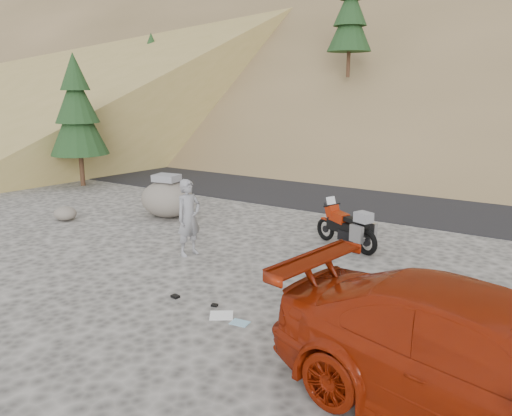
% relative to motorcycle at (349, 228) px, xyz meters
% --- Properties ---
extents(ground, '(140.00, 140.00, 0.00)m').
position_rel_motorcycle_xyz_m(ground, '(-0.80, -2.75, -0.50)').
color(ground, '#474541').
rests_on(ground, ground).
extents(road, '(120.00, 7.00, 0.05)m').
position_rel_motorcycle_xyz_m(road, '(-0.80, 6.25, -0.50)').
color(road, black).
rests_on(road, ground).
extents(conifer_verge, '(2.20, 2.20, 5.04)m').
position_rel_motorcycle_xyz_m(conifer_verge, '(-11.80, 1.75, 2.39)').
color(conifer_verge, '#382014').
rests_on(conifer_verge, ground).
extents(motorcycle, '(1.87, 0.98, 1.17)m').
position_rel_motorcycle_xyz_m(motorcycle, '(0.00, 0.00, 0.00)').
color(motorcycle, black).
rests_on(motorcycle, ground).
extents(man, '(0.55, 0.72, 1.77)m').
position_rel_motorcycle_xyz_m(man, '(-2.91, -2.41, -0.50)').
color(man, gray).
rests_on(man, ground).
extents(boulder, '(1.75, 1.52, 1.26)m').
position_rel_motorcycle_xyz_m(boulder, '(-5.70, -0.08, 0.05)').
color(boulder, '#625B54').
rests_on(boulder, ground).
extents(small_rock, '(0.86, 0.83, 0.41)m').
position_rel_motorcycle_xyz_m(small_rock, '(-7.94, -1.99, -0.30)').
color(small_rock, '#625B54').
rests_on(small_rock, ground).
extents(gear_white_cloth, '(0.52, 0.51, 0.01)m').
position_rel_motorcycle_xyz_m(gear_white_cloth, '(-0.41, -4.59, -0.49)').
color(gear_white_cloth, white).
rests_on(gear_white_cloth, ground).
extents(gear_blue_mat, '(0.42, 0.24, 0.16)m').
position_rel_motorcycle_xyz_m(gear_blue_mat, '(2.27, -4.30, -0.42)').
color(gear_blue_mat, '#1A489F').
rests_on(gear_blue_mat, ground).
extents(gear_bottle, '(0.11, 0.11, 0.24)m').
position_rel_motorcycle_xyz_m(gear_bottle, '(2.72, -3.76, -0.38)').
color(gear_bottle, '#1A489F').
rests_on(gear_bottle, ground).
extents(gear_funnel, '(0.14, 0.14, 0.16)m').
position_rel_motorcycle_xyz_m(gear_funnel, '(1.77, -4.27, -0.42)').
color(gear_funnel, red).
rests_on(gear_funnel, ground).
extents(gear_glove_a, '(0.17, 0.13, 0.04)m').
position_rel_motorcycle_xyz_m(gear_glove_a, '(-1.57, -4.44, -0.48)').
color(gear_glove_a, black).
rests_on(gear_glove_a, ground).
extents(gear_glove_b, '(0.13, 0.10, 0.04)m').
position_rel_motorcycle_xyz_m(gear_glove_b, '(-0.74, -4.35, -0.48)').
color(gear_glove_b, black).
rests_on(gear_glove_b, ground).
extents(gear_blue_cloth, '(0.33, 0.26, 0.01)m').
position_rel_motorcycle_xyz_m(gear_blue_cloth, '(0.01, -4.65, -0.49)').
color(gear_blue_cloth, '#84B5CD').
rests_on(gear_blue_cloth, ground).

